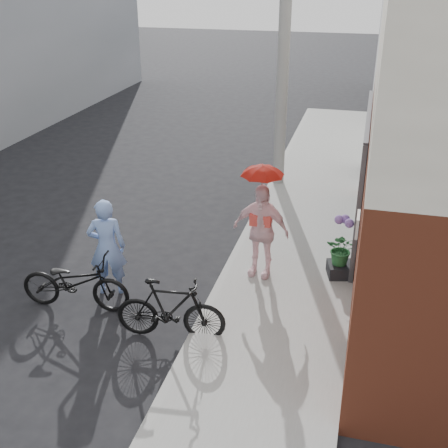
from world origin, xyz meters
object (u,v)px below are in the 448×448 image
at_px(bike_left, 75,282).
at_px(planter, 340,270).
at_px(officer, 107,247).
at_px(bike_right, 171,310).
at_px(kimono_woman, 261,231).
at_px(utility_pole, 284,43).

bearing_deg(bike_left, planter, -69.56).
bearing_deg(officer, planter, -179.25).
distance_m(bike_right, planter, 3.32).
xyz_separation_m(bike_left, kimono_woman, (2.73, 1.65, 0.49)).
bearing_deg(bike_right, bike_left, 71.54).
bearing_deg(kimono_woman, officer, -148.60).
bearing_deg(bike_right, utility_pole, -10.67).
distance_m(utility_pole, kimono_woman, 5.29).
bearing_deg(utility_pole, planter, -66.89).
xyz_separation_m(officer, bike_left, (-0.32, -0.59, -0.39)).
bearing_deg(officer, utility_pole, -127.82).
height_order(bike_left, planter, bike_left).
bearing_deg(kimono_woman, planter, 19.63).
bearing_deg(bike_right, planter, -51.63).
xyz_separation_m(officer, bike_right, (1.46, -0.97, -0.36)).
xyz_separation_m(utility_pole, planter, (1.85, -4.33, -3.27)).
height_order(bike_left, bike_right, bike_right).
bearing_deg(kimono_woman, utility_pole, 103.23).
relative_size(utility_pole, bike_right, 4.20).
relative_size(bike_right, kimono_woman, 0.98).
bearing_deg(utility_pole, officer, -108.99).
relative_size(bike_right, planter, 3.85).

